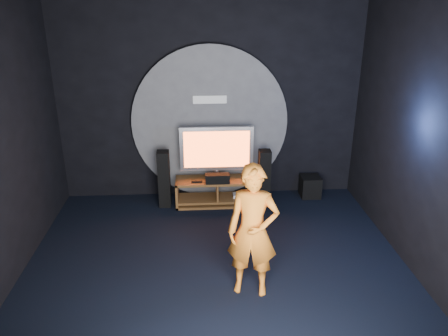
# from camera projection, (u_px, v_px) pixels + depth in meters

# --- Properties ---
(floor) EXTENTS (5.00, 5.00, 0.00)m
(floor) POSITION_uv_depth(u_px,v_px,m) (217.00, 276.00, 5.52)
(floor) COLOR black
(floor) RESTS_ON ground
(back_wall) EXTENTS (5.00, 0.04, 3.50)m
(back_wall) POSITION_uv_depth(u_px,v_px,m) (210.00, 96.00, 7.19)
(back_wall) COLOR black
(back_wall) RESTS_ON ground
(front_wall) EXTENTS (5.00, 0.04, 3.50)m
(front_wall) POSITION_uv_depth(u_px,v_px,m) (236.00, 282.00, 2.56)
(front_wall) COLOR black
(front_wall) RESTS_ON ground
(right_wall) EXTENTS (0.04, 5.00, 3.50)m
(right_wall) POSITION_uv_depth(u_px,v_px,m) (433.00, 141.00, 5.02)
(right_wall) COLOR black
(right_wall) RESTS_ON ground
(wall_disc_panel) EXTENTS (2.60, 0.11, 2.60)m
(wall_disc_panel) POSITION_uv_depth(u_px,v_px,m) (210.00, 123.00, 7.31)
(wall_disc_panel) COLOR #515156
(wall_disc_panel) RESTS_ON ground
(media_console) EXTENTS (1.38, 0.45, 0.45)m
(media_console) POSITION_uv_depth(u_px,v_px,m) (218.00, 193.00, 7.36)
(media_console) COLOR brown
(media_console) RESTS_ON ground
(tv) EXTENTS (1.20, 0.22, 0.88)m
(tv) POSITION_uv_depth(u_px,v_px,m) (217.00, 151.00, 7.14)
(tv) COLOR #B2B2B9
(tv) RESTS_ON media_console
(center_speaker) EXTENTS (0.40, 0.15, 0.15)m
(center_speaker) POSITION_uv_depth(u_px,v_px,m) (217.00, 179.00, 7.10)
(center_speaker) COLOR black
(center_speaker) RESTS_ON media_console
(remote) EXTENTS (0.18, 0.05, 0.02)m
(remote) POSITION_uv_depth(u_px,v_px,m) (197.00, 182.00, 7.13)
(remote) COLOR black
(remote) RESTS_ON media_console
(tower_speaker_left) EXTENTS (0.19, 0.21, 0.96)m
(tower_speaker_left) POSITION_uv_depth(u_px,v_px,m) (164.00, 179.00, 7.19)
(tower_speaker_left) COLOR black
(tower_speaker_left) RESTS_ON ground
(tower_speaker_right) EXTENTS (0.19, 0.21, 0.96)m
(tower_speaker_right) POSITION_uv_depth(u_px,v_px,m) (264.00, 178.00, 7.23)
(tower_speaker_right) COLOR black
(tower_speaker_right) RESTS_ON ground
(subwoofer) EXTENTS (0.34, 0.34, 0.37)m
(subwoofer) POSITION_uv_depth(u_px,v_px,m) (310.00, 186.00, 7.64)
(subwoofer) COLOR black
(subwoofer) RESTS_ON ground
(player) EXTENTS (0.65, 0.50, 1.61)m
(player) POSITION_uv_depth(u_px,v_px,m) (253.00, 231.00, 4.97)
(player) COLOR orange
(player) RESTS_ON ground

